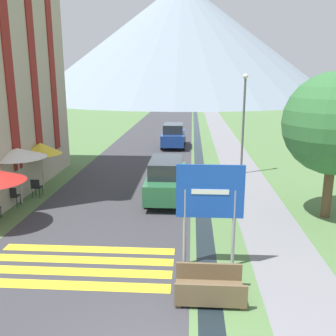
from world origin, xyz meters
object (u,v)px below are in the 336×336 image
object	(u,v)px
road_sign	(210,200)
cafe_umbrella_middle_white	(17,153)
streetlamp	(244,116)
tree_by_path	(335,124)
parked_car_near	(166,178)
cafe_umbrella_rear_yellow	(41,148)
footbridge	(210,289)
parked_car_far	(173,135)
cafe_chair_far_left	(36,186)
cafe_chair_middle	(13,195)

from	to	relation	value
road_sign	cafe_umbrella_middle_white	world-z (taller)	road_sign
streetlamp	tree_by_path	distance (m)	7.01
parked_car_near	cafe_umbrella_rear_yellow	xyz separation A→B (m)	(-6.10, 1.11, 1.08)
parked_car_near	cafe_umbrella_rear_yellow	world-z (taller)	cafe_umbrella_rear_yellow
footbridge	streetlamp	world-z (taller)	streetlamp
tree_by_path	cafe_umbrella_rear_yellow	bearing A→B (deg)	166.31
parked_car_far	tree_by_path	bearing A→B (deg)	-65.14
parked_car_far	streetlamp	world-z (taller)	streetlamp
road_sign	parked_car_far	distance (m)	18.64
parked_car_near	parked_car_far	size ratio (longest dim) A/B	1.08
tree_by_path	footbridge	bearing A→B (deg)	-129.36
cafe_umbrella_rear_yellow	parked_car_far	bearing A→B (deg)	62.85
parked_car_far	cafe_umbrella_rear_yellow	size ratio (longest dim) A/B	1.85
cafe_chair_far_left	tree_by_path	bearing A→B (deg)	-8.09
cafe_umbrella_middle_white	cafe_chair_middle	bearing A→B (deg)	-109.38
road_sign	parked_car_far	xyz separation A→B (m)	(-1.93, 18.51, -1.07)
cafe_chair_far_left	parked_car_far	bearing A→B (deg)	65.91
road_sign	cafe_umbrella_rear_yellow	xyz separation A→B (m)	(-7.74, 7.19, 0.01)
parked_car_far	tree_by_path	xyz separation A→B (m)	(6.65, -14.35, 2.73)
streetlamp	tree_by_path	world-z (taller)	tree_by_path
parked_car_near	parked_car_far	xyz separation A→B (m)	(-0.30, 12.43, -0.00)
parked_car_near	cafe_chair_far_left	distance (m)	5.89
parked_car_near	cafe_chair_far_left	xyz separation A→B (m)	(-5.87, -0.28, -0.40)
cafe_umbrella_rear_yellow	footbridge	bearing A→B (deg)	-48.90
parked_car_near	streetlamp	xyz separation A→B (m)	(3.91, 4.64, 2.31)
tree_by_path	parked_car_far	bearing A→B (deg)	114.86
road_sign	cafe_chair_far_left	xyz separation A→B (m)	(-7.50, 5.80, -1.47)
cafe_chair_far_left	cafe_umbrella_middle_white	xyz separation A→B (m)	(-0.30, -0.87, 1.71)
cafe_chair_middle	cafe_chair_far_left	bearing A→B (deg)	90.19
cafe_umbrella_rear_yellow	cafe_umbrella_middle_white	bearing A→B (deg)	-91.61
streetlamp	cafe_chair_far_left	bearing A→B (deg)	-153.31
parked_car_far	cafe_chair_middle	size ratio (longest dim) A/B	4.90
cafe_umbrella_middle_white	tree_by_path	size ratio (longest dim) A/B	0.44
road_sign	streetlamp	world-z (taller)	streetlamp
parked_car_near	cafe_chair_far_left	world-z (taller)	parked_car_near
parked_car_far	cafe_umbrella_rear_yellow	xyz separation A→B (m)	(-5.81, -11.32, 1.08)
road_sign	tree_by_path	world-z (taller)	tree_by_path
cafe_umbrella_middle_white	cafe_umbrella_rear_yellow	distance (m)	2.27
road_sign	tree_by_path	bearing A→B (deg)	41.39
road_sign	cafe_chair_middle	bearing A→B (deg)	150.45
tree_by_path	cafe_umbrella_middle_white	bearing A→B (deg)	176.44
parked_car_far	cafe_umbrella_rear_yellow	distance (m)	12.77
cafe_chair_far_left	cafe_umbrella_rear_yellow	distance (m)	2.04
parked_car_far	tree_by_path	distance (m)	16.05
cafe_umbrella_middle_white	tree_by_path	bearing A→B (deg)	-3.56
parked_car_far	tree_by_path	size ratio (longest dim) A/B	0.75
footbridge	cafe_umbrella_middle_white	world-z (taller)	cafe_umbrella_middle_white
footbridge	cafe_umbrella_middle_white	size ratio (longest dim) A/B	0.70
parked_car_far	cafe_umbrella_middle_white	xyz separation A→B (m)	(-5.87, -13.58, 1.31)
cafe_umbrella_rear_yellow	streetlamp	size ratio (longest dim) A/B	0.41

